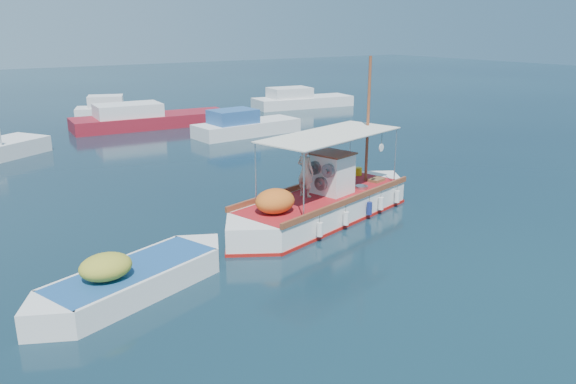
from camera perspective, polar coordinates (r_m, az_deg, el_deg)
ground at (r=18.76m, az=3.92°, el=-3.26°), size 160.00×160.00×0.00m
fishing_caique at (r=19.12m, az=3.52°, el=-1.31°), size 8.74×4.05×5.51m
dinghy at (r=14.48m, az=-15.58°, el=-8.81°), size 5.63×2.99×1.45m
bg_boat_n at (r=37.58m, az=-14.11°, el=7.14°), size 10.18×3.57×1.80m
bg_boat_ne at (r=33.93m, az=-4.47°, el=6.60°), size 6.64×2.63×1.80m
bg_boat_e at (r=45.67m, az=1.23°, el=9.23°), size 8.29×3.66×1.80m
bg_boat_far_n at (r=42.05m, az=-17.01°, el=7.88°), size 6.19×3.92×1.80m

